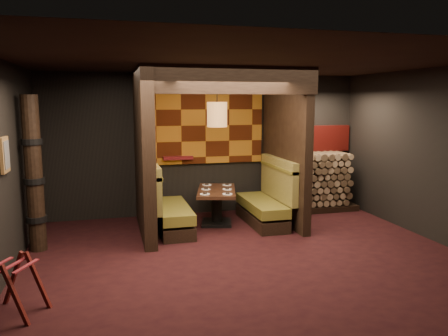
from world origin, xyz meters
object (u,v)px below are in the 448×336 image
totem_column (34,175)px  dining_table (217,202)px  pendant_lamp (217,114)px  luggage_rack (14,284)px  booth_bench_left (167,209)px  booth_bench_right (267,202)px  firewood_stack (315,182)px

totem_column → dining_table: bearing=13.1°
pendant_lamp → totem_column: bearing=-167.8°
luggage_rack → totem_column: bearing=92.1°
booth_bench_left → pendant_lamp: 1.92m
booth_bench_right → totem_column: (-3.98, -0.55, 0.79)m
dining_table → firewood_stack: (2.30, 0.54, 0.18)m
booth_bench_right → firewood_stack: bearing=27.3°
pendant_lamp → firewood_stack: pendant_lamp is taller
dining_table → luggage_rack: dining_table is taller
dining_table → pendant_lamp: (0.00, -0.05, 1.63)m
dining_table → pendant_lamp: size_ratio=1.38×
booth_bench_left → totem_column: totem_column is taller
booth_bench_right → luggage_rack: (-3.90, -2.73, -0.06)m
pendant_lamp → luggage_rack: (-2.96, -2.83, -1.73)m
booth_bench_left → totem_column: (-2.09, -0.55, 0.79)m
dining_table → totem_column: totem_column is taller
luggage_rack → totem_column: (-0.08, 2.18, 0.85)m
dining_table → firewood_stack: firewood_stack is taller
booth_bench_right → totem_column: bearing=-172.1°
pendant_lamp → firewood_stack: bearing=14.5°
booth_bench_left → luggage_rack: booth_bench_left is taller
booth_bench_left → booth_bench_right: size_ratio=1.00×
firewood_stack → luggage_rack: bearing=-146.9°
firewood_stack → booth_bench_left: bearing=-167.8°
booth_bench_right → pendant_lamp: size_ratio=1.58×
totem_column → firewood_stack: size_ratio=1.39×
dining_table → luggage_rack: (-2.96, -2.88, -0.10)m
booth_bench_left → firewood_stack: firewood_stack is taller
dining_table → pendant_lamp: 1.63m
booth_bench_left → booth_bench_right: (1.89, 0.00, 0.00)m
totem_column → booth_bench_left: bearing=14.8°
booth_bench_right → firewood_stack: firewood_stack is taller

